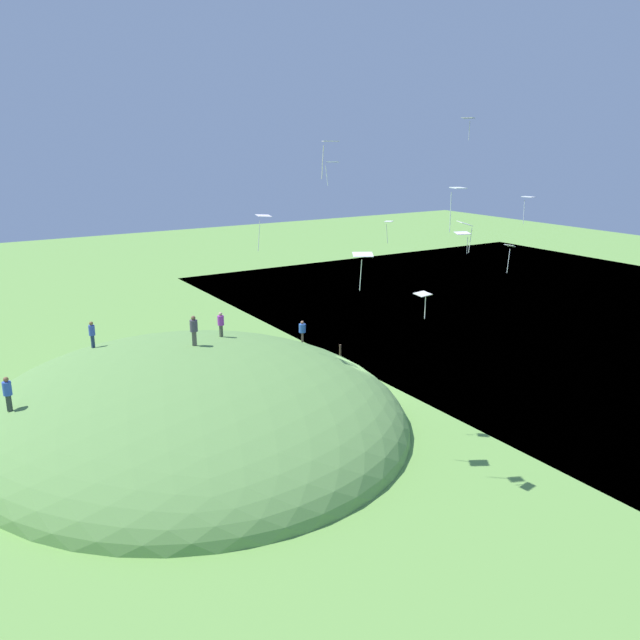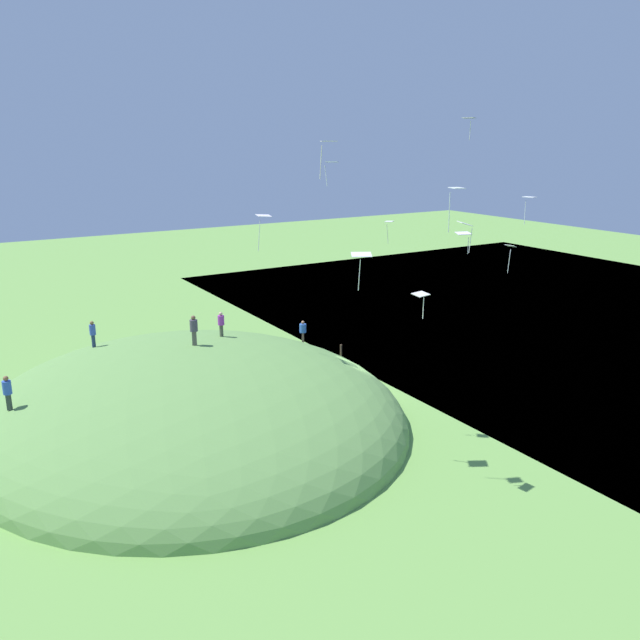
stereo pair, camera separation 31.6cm
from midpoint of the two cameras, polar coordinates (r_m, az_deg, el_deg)
The scene contains 21 objects.
ground_plane at distance 41.49m, azimuth 3.51°, elevation -6.42°, with size 160.00×160.00×0.00m, color #6A9D47.
lake_water at distance 61.87m, azimuth 25.70°, elevation -0.71°, with size 52.61×80.00×0.40m, color #31627B.
grass_hill at distance 38.39m, azimuth -11.42°, elevation -8.60°, with size 24.12×26.08×7.68m, color #639249.
person_walking_path at distance 38.76m, azimuth -11.25°, elevation -0.61°, with size 0.62×0.62×1.81m.
person_with_child at distance 44.67m, azimuth -1.77°, elevation -0.82°, with size 0.63×0.63×1.57m.
person_watching_kites at distance 41.13m, azimuth -8.92°, elevation -0.13°, with size 0.55×0.55×1.59m.
person_on_hilltop at distance 42.48m, azimuth -19.59°, elevation -0.94°, with size 0.51×0.51×1.69m.
person_near_shore at distance 35.72m, azimuth -25.98°, elevation -5.53°, with size 0.59×0.59×1.81m.
kite_0 at distance 28.70m, azimuth 8.70°, elevation 2.16°, with size 0.81×0.64×1.19m.
kite_1 at distance 30.48m, azimuth 3.46°, elevation 5.58°, with size 1.14×1.03×1.84m.
kite_2 at distance 38.76m, azimuth -5.24°, elevation 8.96°, with size 1.09×1.33×2.16m.
kite_3 at distance 28.75m, azimuth 0.49°, elevation 15.14°, with size 0.81×0.70×1.61m.
kite_4 at distance 44.78m, azimuth 17.57°, elevation 10.09°, with size 0.71×0.87×1.74m.
kite_5 at distance 42.11m, azimuth 16.10°, elevation 6.04°, with size 0.70×0.70×1.72m.
kite_6 at distance 30.95m, azimuth 11.62°, elevation 10.96°, with size 0.75×0.90×2.04m.
kite_7 at distance 41.80m, azimuth 5.81°, elevation 8.45°, with size 0.84×0.81×1.45m.
kite_8 at distance 38.71m, azimuth 12.39°, elevation 8.16°, with size 1.05×1.21×1.80m.
kite_9 at distance 44.31m, azimuth 12.21°, elevation 7.39°, with size 1.13×0.94×1.45m.
kite_10 at distance 43.16m, azimuth 12.67°, elevation 16.80°, with size 0.77×0.88×1.36m.
kite_11 at distance 33.44m, azimuth 0.76°, elevation 13.54°, with size 0.75×0.73×1.23m.
mooring_post at distance 46.93m, azimuth 1.59°, elevation -2.92°, with size 0.14×0.14×1.27m, color #4F392B.
Camera 1 is at (22.54, 31.19, 15.53)m, focal length 36.47 mm.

